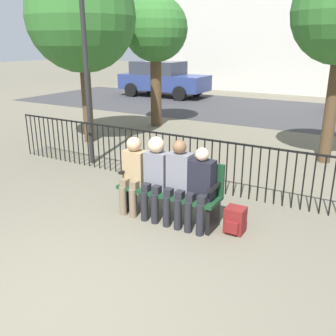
# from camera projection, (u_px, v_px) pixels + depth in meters

# --- Properties ---
(ground_plane) EXTENTS (80.00, 80.00, 0.00)m
(ground_plane) POSITION_uv_depth(u_px,v_px,m) (56.00, 305.00, 3.77)
(ground_plane) COLOR #605B4C
(park_bench) EXTENTS (1.57, 0.45, 0.92)m
(park_bench) POSITION_uv_depth(u_px,v_px,m) (171.00, 186.00, 5.53)
(park_bench) COLOR #14381E
(park_bench) RESTS_ON ground
(seated_person_0) EXTENTS (0.34, 0.39, 1.19)m
(seated_person_0) POSITION_uv_depth(u_px,v_px,m) (134.00, 171.00, 5.64)
(seated_person_0) COLOR brown
(seated_person_0) RESTS_ON ground
(seated_person_1) EXTENTS (0.34, 0.39, 1.24)m
(seated_person_1) POSITION_uv_depth(u_px,v_px,m) (156.00, 173.00, 5.45)
(seated_person_1) COLOR black
(seated_person_1) RESTS_ON ground
(seated_person_2) EXTENTS (0.34, 0.39, 1.25)m
(seated_person_2) POSITION_uv_depth(u_px,v_px,m) (178.00, 178.00, 5.27)
(seated_person_2) COLOR black
(seated_person_2) RESTS_ON ground
(seated_person_3) EXTENTS (0.34, 0.39, 1.18)m
(seated_person_3) POSITION_uv_depth(u_px,v_px,m) (200.00, 185.00, 5.12)
(seated_person_3) COLOR black
(seated_person_3) RESTS_ON ground
(backpack) EXTENTS (0.26, 0.27, 0.37)m
(backpack) POSITION_uv_depth(u_px,v_px,m) (235.00, 220.00, 5.16)
(backpack) COLOR maroon
(backpack) RESTS_ON ground
(fence_railing) EXTENTS (9.01, 0.03, 0.95)m
(fence_railing) POSITION_uv_depth(u_px,v_px,m) (204.00, 160.00, 6.52)
(fence_railing) COLOR black
(fence_railing) RESTS_ON ground
(tree_1) EXTENTS (1.89, 1.89, 3.81)m
(tree_1) POSITION_uv_depth(u_px,v_px,m) (155.00, 31.00, 10.93)
(tree_1) COLOR #4C3823
(tree_1) RESTS_ON ground
(tree_2) EXTENTS (2.64, 2.64, 4.40)m
(tree_2) POSITION_uv_depth(u_px,v_px,m) (81.00, 17.00, 8.95)
(tree_2) COLOR #4C3823
(tree_2) RESTS_ON ground
(lamp_post) EXTENTS (0.28, 0.28, 3.61)m
(lamp_post) POSITION_uv_depth(u_px,v_px,m) (85.00, 48.00, 7.43)
(lamp_post) COLOR black
(lamp_post) RESTS_ON ground
(street_surface) EXTENTS (24.00, 6.00, 0.01)m
(street_surface) POSITION_uv_depth(u_px,v_px,m) (301.00, 114.00, 13.62)
(street_surface) COLOR #333335
(street_surface) RESTS_ON ground
(parked_car_1) EXTENTS (4.20, 1.94, 1.62)m
(parked_car_1) POSITION_uv_depth(u_px,v_px,m) (162.00, 78.00, 17.74)
(parked_car_1) COLOR navy
(parked_car_1) RESTS_ON ground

